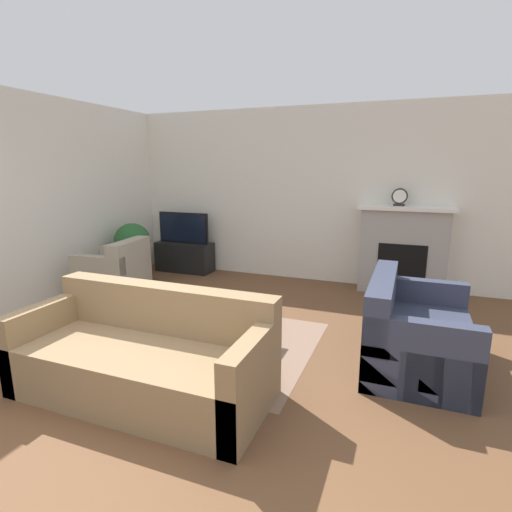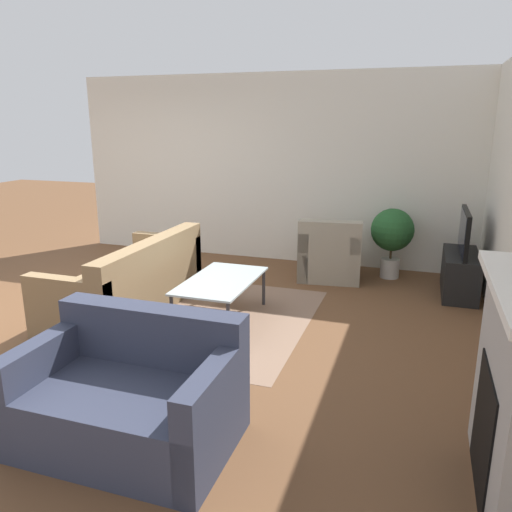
% 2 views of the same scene
% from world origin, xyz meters
% --- Properties ---
extents(ground_plane, '(20.00, 20.00, 0.00)m').
position_xyz_m(ground_plane, '(0.00, 0.00, 0.00)').
color(ground_plane, brown).
extents(wall_left, '(0.06, 7.47, 2.70)m').
position_xyz_m(wall_left, '(-2.69, 2.24, 1.35)').
color(wall_left, silver).
rests_on(wall_left, ground_plane).
extents(area_rug, '(2.38, 1.87, 0.00)m').
position_xyz_m(area_rug, '(-0.17, 1.74, 0.00)').
color(area_rug, '#896B56').
rests_on(area_rug, ground_plane).
extents(tv_stand, '(0.99, 0.39, 0.51)m').
position_xyz_m(tv_stand, '(-1.83, 4.20, 0.25)').
color(tv_stand, black).
rests_on(tv_stand, ground_plane).
extents(tv, '(0.93, 0.06, 0.52)m').
position_xyz_m(tv, '(-1.83, 4.20, 0.77)').
color(tv, black).
rests_on(tv, tv_stand).
extents(couch_sectional, '(2.04, 0.89, 0.82)m').
position_xyz_m(couch_sectional, '(-0.09, 0.73, 0.29)').
color(couch_sectional, '#8C704C').
rests_on(couch_sectional, ground_plane).
extents(couch_loveseat, '(0.88, 1.35, 0.82)m').
position_xyz_m(couch_loveseat, '(1.92, 2.00, 0.29)').
color(couch_loveseat, '#33384C').
rests_on(couch_loveseat, ground_plane).
extents(armchair_by_window, '(0.84, 0.88, 0.82)m').
position_xyz_m(armchair_by_window, '(-1.96, 2.60, 0.30)').
color(armchair_by_window, '#9E937F').
rests_on(armchair_by_window, ground_plane).
extents(coffee_table, '(1.18, 0.67, 0.44)m').
position_xyz_m(coffee_table, '(-0.17, 1.77, 0.40)').
color(coffee_table, '#333338').
rests_on(coffee_table, ground_plane).
extents(potted_plant, '(0.56, 0.56, 0.93)m').
position_xyz_m(potted_plant, '(-2.25, 3.35, 0.61)').
color(potted_plant, beige).
rests_on(potted_plant, ground_plane).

